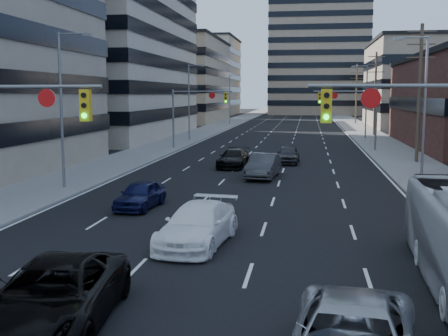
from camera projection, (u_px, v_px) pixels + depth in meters
name	position (u px, v px, depth m)	size (l,w,h in m)	color
road_surface	(294.00, 116.00, 139.07)	(18.00, 300.00, 0.02)	black
sidewalk_left	(248.00, 116.00, 140.75)	(5.00, 300.00, 0.15)	slate
sidewalk_right	(341.00, 116.00, 137.37)	(5.00, 300.00, 0.15)	slate
office_left_mid	(72.00, 28.00, 72.57)	(26.00, 34.00, 28.00)	#ADA089
office_left_far	(170.00, 82.00, 112.13)	(20.00, 30.00, 16.00)	gray
office_right_far	(439.00, 85.00, 93.30)	(22.00, 28.00, 14.00)	gray
apartment_tower	(319.00, 8.00, 154.00)	(26.00, 26.00, 58.00)	gray
bg_block_left	(191.00, 77.00, 151.67)	(24.00, 24.00, 20.00)	#ADA089
bg_block_right	(429.00, 92.00, 133.58)	(22.00, 22.00, 12.00)	gray
signal_near_right	(433.00, 132.00, 17.79)	(6.59, 0.33, 6.00)	slate
signal_far_left	(196.00, 106.00, 56.29)	(6.09, 0.33, 6.00)	slate
signal_far_right	(352.00, 107.00, 54.04)	(6.09, 0.33, 6.00)	slate
utility_pole_block	(419.00, 91.00, 44.36)	(2.20, 0.28, 11.00)	#4C3D2D
utility_pole_midblock	(375.00, 92.00, 73.77)	(2.20, 0.28, 11.00)	#4C3D2D
utility_pole_distant	(356.00, 93.00, 103.19)	(2.20, 0.28, 11.00)	#4C3D2D
streetlight_left_near	(64.00, 103.00, 32.08)	(2.03, 0.22, 9.00)	slate
streetlight_left_mid	(190.00, 98.00, 66.39)	(2.03, 0.22, 9.00)	slate
streetlight_left_far	(231.00, 97.00, 100.71)	(2.03, 0.22, 9.00)	slate
streetlight_right_near	(422.00, 102.00, 33.94)	(2.03, 0.22, 9.00)	slate
streetlight_right_far	(365.00, 98.00, 68.26)	(2.03, 0.22, 9.00)	slate
black_pickup	(53.00, 296.00, 13.24)	(2.65, 5.75, 1.60)	black
white_van	(198.00, 225.00, 20.63)	(2.12, 5.22, 1.52)	white
sedan_blue	(140.00, 195.00, 27.27)	(1.59, 3.95, 1.35)	#0E1239
sedan_grey_center	(263.00, 166.00, 37.14)	(1.71, 4.90, 1.62)	#37373A
sedan_black_far	(234.00, 158.00, 42.43)	(1.96, 4.81, 1.40)	black
sedan_grey_right	(288.00, 154.00, 45.01)	(1.71, 4.24, 1.45)	#303032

